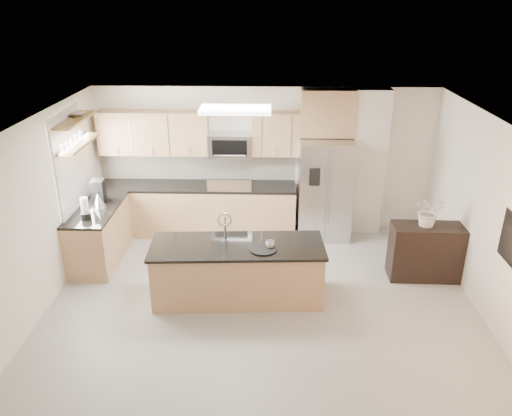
{
  "coord_description": "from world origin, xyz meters",
  "views": [
    {
      "loc": [
        0.08,
        -5.35,
        4.06
      ],
      "look_at": [
        -0.1,
        1.3,
        1.19
      ],
      "focal_mm": 35.0,
      "sensor_mm": 36.0,
      "label": 1
    }
  ],
  "objects_px": {
    "microwave": "(230,145)",
    "kettle": "(99,200)",
    "refrigerator": "(324,189)",
    "cup": "(270,244)",
    "island": "(238,271)",
    "credenza": "(426,252)",
    "platter": "(263,249)",
    "bowl": "(77,114)",
    "range": "(231,209)",
    "flower_vase": "(430,203)",
    "coffee_maker": "(99,191)",
    "blender": "(85,210)"
  },
  "relations": [
    {
      "from": "microwave",
      "to": "kettle",
      "type": "distance_m",
      "value": 2.4
    },
    {
      "from": "refrigerator",
      "to": "cup",
      "type": "xyz_separation_m",
      "value": [
        -0.95,
        -2.13,
        -0.0
      ]
    },
    {
      "from": "island",
      "to": "kettle",
      "type": "distance_m",
      "value": 2.6
    },
    {
      "from": "credenza",
      "to": "kettle",
      "type": "height_order",
      "value": "kettle"
    },
    {
      "from": "platter",
      "to": "bowl",
      "type": "bearing_deg",
      "value": 153.71
    },
    {
      "from": "cup",
      "to": "kettle",
      "type": "distance_m",
      "value": 2.97
    },
    {
      "from": "credenza",
      "to": "bowl",
      "type": "height_order",
      "value": "bowl"
    },
    {
      "from": "platter",
      "to": "kettle",
      "type": "xyz_separation_m",
      "value": [
        -2.64,
        1.22,
        0.19
      ]
    },
    {
      "from": "cup",
      "to": "range",
      "type": "bearing_deg",
      "value": 107.94
    },
    {
      "from": "cup",
      "to": "flower_vase",
      "type": "height_order",
      "value": "flower_vase"
    },
    {
      "from": "credenza",
      "to": "platter",
      "type": "xyz_separation_m",
      "value": [
        -2.48,
        -0.76,
        0.42
      ]
    },
    {
      "from": "platter",
      "to": "coffee_maker",
      "type": "distance_m",
      "value": 3.09
    },
    {
      "from": "kettle",
      "to": "flower_vase",
      "type": "relative_size",
      "value": 0.38
    },
    {
      "from": "bowl",
      "to": "platter",
      "type": "bearing_deg",
      "value": -26.29
    },
    {
      "from": "flower_vase",
      "to": "bowl",
      "type": "bearing_deg",
      "value": 173.22
    },
    {
      "from": "island",
      "to": "credenza",
      "type": "distance_m",
      "value": 2.91
    },
    {
      "from": "cup",
      "to": "credenza",
      "type": "bearing_deg",
      "value": 16.13
    },
    {
      "from": "blender",
      "to": "kettle",
      "type": "height_order",
      "value": "blender"
    },
    {
      "from": "platter",
      "to": "range",
      "type": "bearing_deg",
      "value": 105.24
    },
    {
      "from": "coffee_maker",
      "to": "island",
      "type": "bearing_deg",
      "value": -29.5
    },
    {
      "from": "credenza",
      "to": "island",
      "type": "bearing_deg",
      "value": -166.43
    },
    {
      "from": "microwave",
      "to": "kettle",
      "type": "height_order",
      "value": "microwave"
    },
    {
      "from": "blender",
      "to": "kettle",
      "type": "bearing_deg",
      "value": 83.86
    },
    {
      "from": "blender",
      "to": "platter",
      "type": "bearing_deg",
      "value": -15.77
    },
    {
      "from": "coffee_maker",
      "to": "bowl",
      "type": "xyz_separation_m",
      "value": [
        -0.16,
        -0.05,
        1.28
      ]
    },
    {
      "from": "refrigerator",
      "to": "bowl",
      "type": "relative_size",
      "value": 5.53
    },
    {
      "from": "platter",
      "to": "blender",
      "type": "bearing_deg",
      "value": 164.23
    },
    {
      "from": "microwave",
      "to": "island",
      "type": "relative_size",
      "value": 0.31
    },
    {
      "from": "microwave",
      "to": "kettle",
      "type": "bearing_deg",
      "value": -150.42
    },
    {
      "from": "blender",
      "to": "bowl",
      "type": "xyz_separation_m",
      "value": [
        -0.18,
        0.66,
        1.31
      ]
    },
    {
      "from": "coffee_maker",
      "to": "bowl",
      "type": "relative_size",
      "value": 1.15
    },
    {
      "from": "refrigerator",
      "to": "bowl",
      "type": "height_order",
      "value": "bowl"
    },
    {
      "from": "bowl",
      "to": "island",
      "type": "bearing_deg",
      "value": -27.11
    },
    {
      "from": "island",
      "to": "platter",
      "type": "xyz_separation_m",
      "value": [
        0.36,
        -0.13,
        0.43
      ]
    },
    {
      "from": "island",
      "to": "blender",
      "type": "bearing_deg",
      "value": 162.13
    },
    {
      "from": "kettle",
      "to": "coffee_maker",
      "type": "xyz_separation_m",
      "value": [
        -0.07,
        0.24,
        0.06
      ]
    },
    {
      "from": "range",
      "to": "kettle",
      "type": "xyz_separation_m",
      "value": [
        -2.03,
        -1.03,
        0.57
      ]
    },
    {
      "from": "range",
      "to": "platter",
      "type": "xyz_separation_m",
      "value": [
        0.61,
        -2.25,
        0.38
      ]
    },
    {
      "from": "credenza",
      "to": "blender",
      "type": "xyz_separation_m",
      "value": [
        -5.17,
        -0.0,
        0.64
      ]
    },
    {
      "from": "refrigerator",
      "to": "flower_vase",
      "type": "distance_m",
      "value": 2.01
    },
    {
      "from": "refrigerator",
      "to": "coffee_maker",
      "type": "height_order",
      "value": "refrigerator"
    },
    {
      "from": "flower_vase",
      "to": "microwave",
      "type": "bearing_deg",
      "value": 152.45
    },
    {
      "from": "blender",
      "to": "coffee_maker",
      "type": "relative_size",
      "value": 0.94
    },
    {
      "from": "platter",
      "to": "island",
      "type": "bearing_deg",
      "value": 159.66
    },
    {
      "from": "refrigerator",
      "to": "flower_vase",
      "type": "xyz_separation_m",
      "value": [
        1.39,
        -1.42,
        0.34
      ]
    },
    {
      "from": "microwave",
      "to": "cup",
      "type": "height_order",
      "value": "microwave"
    },
    {
      "from": "refrigerator",
      "to": "credenza",
      "type": "xyz_separation_m",
      "value": [
        1.43,
        -1.44,
        -0.46
      ]
    },
    {
      "from": "refrigerator",
      "to": "flower_vase",
      "type": "bearing_deg",
      "value": -45.65
    },
    {
      "from": "flower_vase",
      "to": "coffee_maker",
      "type": "bearing_deg",
      "value": 172.51
    },
    {
      "from": "island",
      "to": "cup",
      "type": "distance_m",
      "value": 0.66
    }
  ]
}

